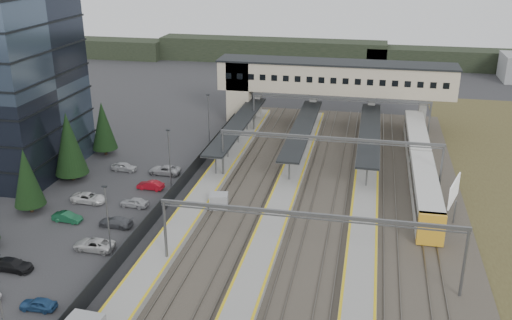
% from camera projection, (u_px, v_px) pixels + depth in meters
% --- Properties ---
extents(ground, '(220.00, 220.00, 0.00)m').
position_uv_depth(ground, '(209.00, 229.00, 64.08)').
color(ground, '#2B2B2D').
rests_on(ground, ground).
extents(conifer_row, '(4.42, 49.82, 9.50)m').
position_uv_depth(conifer_row, '(6.00, 188.00, 62.98)').
color(conifer_row, black).
rests_on(conifer_row, ground).
extents(car_park, '(10.45, 44.19, 1.29)m').
position_uv_depth(car_park, '(75.00, 235.00, 61.56)').
color(car_park, '#98999C').
rests_on(car_park, ground).
extents(lampposts, '(0.50, 53.25, 8.07)m').
position_uv_depth(lampposts, '(143.00, 184.00, 65.17)').
color(lampposts, slate).
rests_on(lampposts, ground).
extents(fence, '(0.08, 90.00, 2.00)m').
position_uv_depth(fence, '(169.00, 198.00, 69.52)').
color(fence, '#26282B').
rests_on(fence, ground).
extents(relay_cabin_far, '(2.45, 2.16, 1.98)m').
position_uv_depth(relay_cabin_far, '(219.00, 202.00, 68.53)').
color(relay_cabin_far, gray).
rests_on(relay_cabin_far, ground).
extents(rail_corridor, '(34.00, 90.00, 0.92)m').
position_uv_depth(rail_corridor, '(297.00, 215.00, 66.77)').
color(rail_corridor, '#3D3830').
rests_on(rail_corridor, ground).
extents(canopies, '(23.10, 30.00, 3.28)m').
position_uv_depth(canopies, '(302.00, 128.00, 86.00)').
color(canopies, black).
rests_on(canopies, ground).
extents(footbridge, '(40.40, 6.40, 11.20)m').
position_uv_depth(footbridge, '(318.00, 80.00, 98.13)').
color(footbridge, beige).
rests_on(footbridge, ground).
extents(gantries, '(28.40, 62.28, 7.17)m').
position_uv_depth(gantries, '(320.00, 179.00, 62.39)').
color(gantries, slate).
rests_on(gantries, ground).
extents(train, '(2.85, 39.62, 3.59)m').
position_uv_depth(train, '(420.00, 164.00, 77.29)').
color(train, beige).
rests_on(train, ground).
extents(billboard, '(1.79, 5.28, 4.57)m').
position_uv_depth(billboard, '(454.00, 192.00, 66.19)').
color(billboard, slate).
rests_on(billboard, ground).
extents(treeline_far, '(170.00, 19.00, 7.00)m').
position_uv_depth(treeline_far, '(402.00, 57.00, 142.80)').
color(treeline_far, black).
rests_on(treeline_far, ground).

